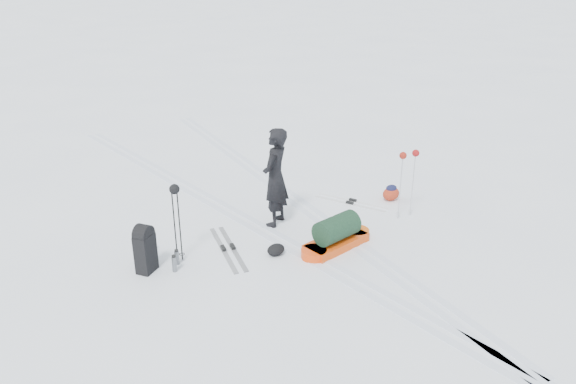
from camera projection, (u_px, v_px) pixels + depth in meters
name	position (u px, v px, depth m)	size (l,w,h in m)	color
ground	(288.00, 244.00, 10.52)	(200.00, 200.00, 0.00)	white
snow_hill_backdrop	(289.00, 288.00, 134.08)	(359.50, 192.00, 162.45)	white
ski_tracks	(287.00, 219.00, 11.50)	(3.38, 17.97, 0.01)	silver
skier	(275.00, 177.00, 10.94)	(0.73, 0.48, 2.00)	black
pulk_sled	(336.00, 235.00, 10.33)	(1.67, 0.65, 0.62)	#CE400C
expedition_rucksack	(146.00, 248.00, 9.54)	(0.67, 0.93, 0.88)	black
ski_poles_black	(175.00, 199.00, 9.54)	(0.19, 0.18, 1.45)	black
ski_poles_silver	(409.00, 162.00, 11.14)	(0.46, 0.20, 1.44)	silver
touring_skis_grey	(228.00, 248.00, 10.34)	(0.75, 1.80, 0.07)	gray
touring_skis_white	(351.00, 202.00, 12.25)	(0.88, 1.62, 0.06)	silver
rope_coil	(336.00, 241.00, 10.58)	(0.47, 0.47, 0.05)	#568FD2
small_daypack	(391.00, 193.00, 12.33)	(0.48, 0.41, 0.35)	maroon
thermos_pair	(176.00, 260.00, 9.68)	(0.23, 0.28, 0.31)	slate
stuff_sack	(276.00, 250.00, 10.11)	(0.38, 0.31, 0.21)	black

